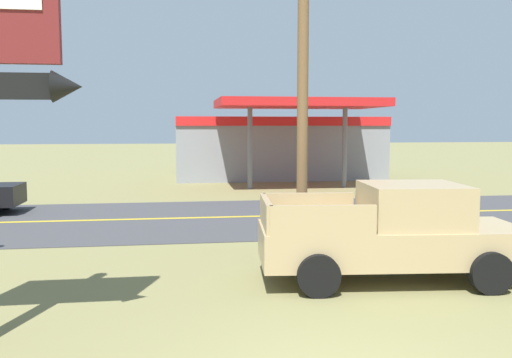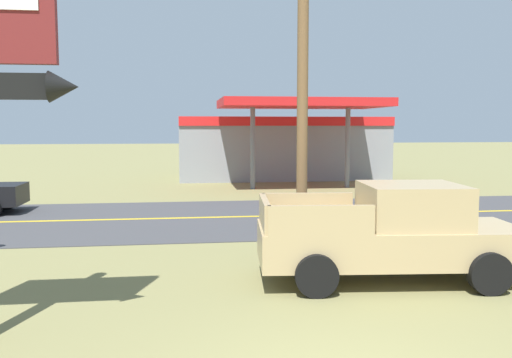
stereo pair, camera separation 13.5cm
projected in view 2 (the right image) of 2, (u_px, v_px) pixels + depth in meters
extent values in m
cube|color=#3D3D3F|center=(236.00, 217.00, 18.72)|extent=(140.00, 8.00, 0.02)
cube|color=gold|center=(236.00, 217.00, 18.72)|extent=(126.00, 0.20, 0.01)
cone|color=black|center=(64.00, 87.00, 7.61)|extent=(0.40, 0.44, 0.44)
cylinder|color=brown|center=(303.00, 45.00, 12.79)|extent=(0.26, 0.26, 9.97)
cube|color=gray|center=(279.00, 147.00, 33.19)|extent=(12.00, 6.00, 3.60)
cube|color=red|center=(289.00, 121.00, 30.04)|extent=(12.00, 0.12, 0.50)
cube|color=red|center=(301.00, 103.00, 27.04)|extent=(8.00, 5.00, 0.40)
cylinder|color=slate|center=(253.00, 146.00, 26.93)|extent=(0.24, 0.24, 4.20)
cylinder|color=slate|center=(348.00, 146.00, 27.57)|extent=(0.24, 0.24, 4.20)
cube|color=tan|center=(389.00, 244.00, 11.03)|extent=(5.35, 2.41, 0.72)
cube|color=tan|center=(412.00, 205.00, 10.97)|extent=(2.05, 1.96, 0.84)
cube|color=#28333D|center=(456.00, 205.00, 11.01)|extent=(0.25, 1.66, 0.71)
cube|color=tan|center=(307.00, 206.00, 11.81)|extent=(1.95, 0.29, 0.56)
cube|color=tan|center=(321.00, 221.00, 9.98)|extent=(1.95, 0.29, 0.56)
cube|color=tan|center=(265.00, 213.00, 10.85)|extent=(0.29, 1.88, 0.56)
cylinder|color=black|center=(448.00, 249.00, 12.11)|extent=(0.82, 0.35, 0.80)
cylinder|color=black|center=(489.00, 273.00, 10.16)|extent=(0.82, 0.35, 0.80)
cylinder|color=black|center=(302.00, 251.00, 11.97)|extent=(0.82, 0.35, 0.80)
cylinder|color=black|center=(316.00, 275.00, 10.02)|extent=(0.82, 0.35, 0.80)
cylinder|color=black|center=(8.00, 201.00, 20.43)|extent=(0.64, 0.24, 0.64)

